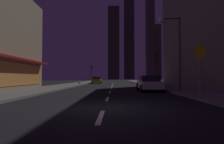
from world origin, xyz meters
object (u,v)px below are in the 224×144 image
object	(u,v)px
car_parked_near	(149,83)
traffic_light_near_right	(156,62)
traffic_light_far_left	(91,70)
street_lamp_right	(170,35)
fire_hydrant_far_left	(79,82)
car_parked_far	(97,80)
pedestrian_crossing_sign	(200,65)

from	to	relation	value
car_parked_near	traffic_light_near_right	bearing A→B (deg)	71.62
car_parked_near	traffic_light_far_left	xyz separation A→B (m)	(-9.10, 30.06, 2.45)
car_parked_near	street_lamp_right	size ratio (longest dim) A/B	0.64
fire_hydrant_far_left	street_lamp_right	world-z (taller)	street_lamp_right
fire_hydrant_far_left	traffic_light_near_right	xyz separation A→B (m)	(11.40, -10.35, 2.74)
car_parked_far	street_lamp_right	distance (m)	26.78
car_parked_far	traffic_light_far_left	xyz separation A→B (m)	(-1.90, 5.94, 2.45)
traffic_light_far_left	street_lamp_right	xyz separation A→B (m)	(10.88, -30.79, 1.87)
traffic_light_near_right	traffic_light_far_left	distance (m)	26.72
traffic_light_near_right	traffic_light_far_left	size ratio (longest dim) A/B	1.00
car_parked_far	street_lamp_right	xyz separation A→B (m)	(8.98, -24.85, 4.33)
car_parked_far	pedestrian_crossing_sign	bearing A→B (deg)	-73.08
fire_hydrant_far_left	street_lamp_right	distance (m)	20.75
car_parked_near	traffic_light_far_left	size ratio (longest dim) A/B	1.01
car_parked_far	pedestrian_crossing_sign	size ratio (longest dim) A/B	1.34
car_parked_near	traffic_light_near_right	distance (m)	6.50
car_parked_far	traffic_light_near_right	distance (m)	20.68
fire_hydrant_far_left	traffic_light_far_left	bearing A→B (deg)	88.36
street_lamp_right	pedestrian_crossing_sign	bearing A→B (deg)	-87.66
traffic_light_near_right	pedestrian_crossing_sign	world-z (taller)	traffic_light_near_right
traffic_light_near_right	car_parked_far	bearing A→B (deg)	116.31
street_lamp_right	fire_hydrant_far_left	bearing A→B (deg)	123.89
fire_hydrant_far_left	pedestrian_crossing_sign	xyz separation A→B (m)	(11.50, -22.19, 1.56)
car_parked_near	street_lamp_right	distance (m)	4.73
traffic_light_near_right	pedestrian_crossing_sign	bearing A→B (deg)	-89.52
pedestrian_crossing_sign	traffic_light_far_left	bearing A→B (deg)	107.05
street_lamp_right	car_parked_far	bearing A→B (deg)	109.87
car_parked_near	car_parked_far	world-z (taller)	same
traffic_light_far_left	pedestrian_crossing_sign	distance (m)	37.87
traffic_light_near_right	pedestrian_crossing_sign	distance (m)	11.90
car_parked_far	car_parked_near	bearing A→B (deg)	-73.38
street_lamp_right	pedestrian_crossing_sign	xyz separation A→B (m)	(0.22, -5.40, -3.05)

